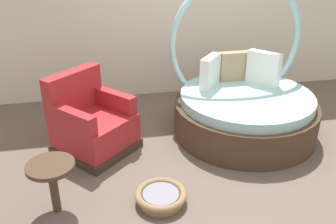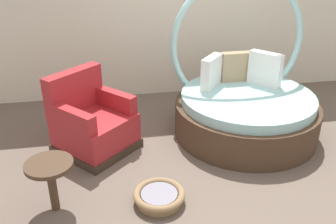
# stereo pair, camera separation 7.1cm
# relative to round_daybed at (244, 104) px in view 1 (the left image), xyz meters

# --- Properties ---
(ground_plane) EXTENTS (8.00, 8.00, 0.02)m
(ground_plane) POSITION_rel_round_daybed_xyz_m (-0.46, -0.74, -0.39)
(ground_plane) COLOR #66564C
(round_daybed) EXTENTS (1.81, 1.81, 1.97)m
(round_daybed) POSITION_rel_round_daybed_xyz_m (0.00, 0.00, 0.00)
(round_daybed) COLOR #473323
(round_daybed) RESTS_ON ground_plane
(red_armchair) EXTENTS (1.13, 1.13, 0.94)m
(red_armchair) POSITION_rel_round_daybed_xyz_m (-1.94, -0.11, -0.05)
(red_armchair) COLOR #38281E
(red_armchair) RESTS_ON ground_plane
(pet_basket) EXTENTS (0.51, 0.51, 0.13)m
(pet_basket) POSITION_rel_round_daybed_xyz_m (-1.31, -1.25, -0.31)
(pet_basket) COLOR #8E704C
(pet_basket) RESTS_ON ground_plane
(side_table) EXTENTS (0.44, 0.44, 0.52)m
(side_table) POSITION_rel_round_daybed_xyz_m (-2.30, -1.17, 0.04)
(side_table) COLOR #473323
(side_table) RESTS_ON ground_plane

